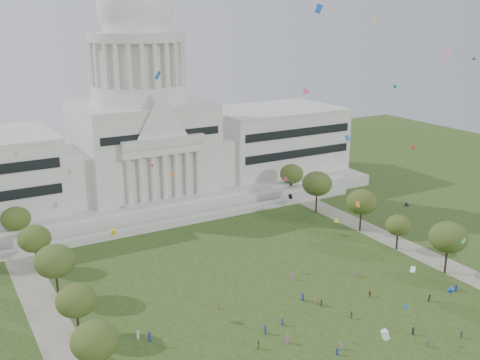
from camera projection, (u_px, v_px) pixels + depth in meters
ground at (357, 359)px, 106.89m from camera, size 400.00×400.00×0.00m
capitol at (142, 136)px, 195.09m from camera, size 160.00×64.50×91.30m
path_left at (64, 352)px, 108.95m from camera, size 8.00×160.00×0.04m
path_right at (418, 252)px, 154.73m from camera, size 8.00×160.00×0.04m
row_tree_l_2 at (95, 341)px, 97.40m from camera, size 8.42×8.42×11.97m
row_tree_r_2 at (449, 237)px, 139.72m from camera, size 9.55×9.55×13.58m
row_tree_l_3 at (76, 301)px, 111.76m from camera, size 8.12×8.12×11.55m
row_tree_r_3 at (398, 225)px, 154.75m from camera, size 7.01×7.01×9.98m
row_tree_l_4 at (55, 261)px, 126.82m from camera, size 9.29×9.29×13.21m
row_tree_r_4 at (362, 202)px, 167.24m from camera, size 9.19×9.19×13.06m
row_tree_l_5 at (34, 239)px, 142.03m from camera, size 8.33×8.33×11.85m
row_tree_r_5 at (317, 184)px, 183.22m from camera, size 9.82×9.82×13.96m
row_tree_l_6 at (16, 219)px, 156.36m from camera, size 8.19×8.19×11.64m
row_tree_r_6 at (292, 174)px, 199.73m from camera, size 8.42×8.42×11.97m
person_0 at (456, 288)px, 132.71m from camera, size 0.96×0.85×1.66m
person_2 at (430, 298)px, 127.99m from camera, size 0.94×0.73×1.70m
person_3 at (427, 343)px, 110.49m from camera, size 0.73×1.10×1.56m
person_4 at (351, 315)px, 120.82m from camera, size 0.73×1.11×1.75m
person_5 at (342, 346)px, 109.60m from camera, size 1.44×1.61×1.68m
person_8 at (258, 345)px, 109.81m from camera, size 0.93×0.62×1.82m
person_9 at (461, 335)px, 113.48m from camera, size 0.72×1.04×1.46m
person_10 at (370, 294)px, 129.95m from camera, size 0.61×1.03×1.70m
distant_crowd at (257, 338)px, 112.09m from camera, size 65.92×39.51×1.94m
kite_swarm at (334, 216)px, 104.20m from camera, size 84.35×95.22×61.02m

